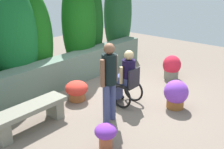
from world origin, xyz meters
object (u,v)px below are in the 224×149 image
Objects in this scene: person_in_wheelchair at (126,80)px; flower_pot_terracotta_by_wall at (106,134)px; stone_bench at (30,114)px; person_standing_companion at (109,78)px; flower_pot_purple_near at (176,94)px; flower_pot_small_foreground at (172,67)px; flower_pot_red_accent at (77,90)px.

flower_pot_terracotta_by_wall is at bearing -146.67° from person_in_wheelchair.
stone_bench is 3.39× the size of flower_pot_terracotta_by_wall.
person_standing_companion is 2.51× the size of flower_pot_purple_near.
flower_pot_small_foreground is (1.63, 0.97, 0.01)m from flower_pot_purple_near.
person_standing_companion is at bearing -35.88° from stone_bench.
person_in_wheelchair is 2.85× the size of flower_pot_terracotta_by_wall.
flower_pot_purple_near reaches higher than stone_bench.
flower_pot_purple_near is 2.20m from flower_pot_terracotta_by_wall.
person_standing_companion is 3.01× the size of flower_pot_red_accent.
flower_pot_small_foreground is at bearing -20.70° from flower_pot_red_accent.
flower_pot_purple_near is (1.42, -0.79, -0.63)m from person_standing_companion.
person_standing_companion is at bearing 36.47° from flower_pot_terracotta_by_wall.
flower_pot_terracotta_by_wall is at bearing -118.78° from flower_pot_red_accent.
person_in_wheelchair is 1.98× the size of flower_pot_purple_near.
flower_pot_purple_near reaches higher than flower_pot_red_accent.
person_in_wheelchair is at bearing 179.49° from flower_pot_small_foreground.
stone_bench is 3.22m from flower_pot_purple_near.
flower_pot_purple_near is at bearing -5.91° from flower_pot_terracotta_by_wall.
person_standing_companion is at bearing -176.54° from flower_pot_small_foreground.
stone_bench is 0.94× the size of person_standing_companion.
flower_pot_red_accent reaches higher than stone_bench.
flower_pot_terracotta_by_wall is at bearing 174.09° from flower_pot_purple_near.
flower_pot_red_accent is at bearing 120.29° from flower_pot_purple_near.
flower_pot_red_accent is (-0.62, 1.04, -0.35)m from person_in_wheelchair.
flower_pot_purple_near is 2.36m from flower_pot_red_accent.
flower_pot_small_foreground is (3.05, 0.18, -0.62)m from person_standing_companion.
flower_pot_red_accent is (0.99, 1.81, -0.01)m from flower_pot_terracotta_by_wall.
flower_pot_purple_near is at bearing -30.57° from stone_bench.
flower_pot_red_accent is at bearing 12.51° from stone_bench.
person_standing_companion is 3.60× the size of flower_pot_terracotta_by_wall.
flower_pot_small_foreground is at bearing 30.86° from flower_pot_purple_near.
flower_pot_purple_near is at bearing -37.48° from person_standing_companion.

